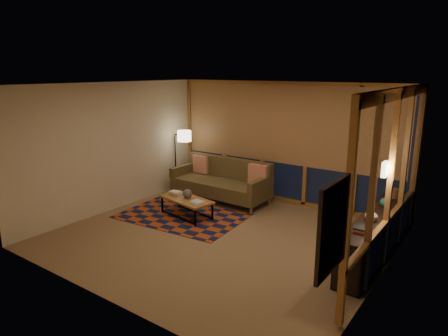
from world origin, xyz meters
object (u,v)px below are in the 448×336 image
Objects in this scene: coffee_table at (187,208)px; bookshelf at (376,234)px; floor_lamp at (175,159)px; sofa at (220,181)px.

coffee_table is 0.40× the size of bookshelf.
coffee_table is at bearing -173.03° from bookshelf.
floor_lamp is at bearing 169.96° from bookshelf.
floor_lamp reaches higher than coffee_table.
sofa is 1.49× the size of floor_lamp.
bookshelf is (3.71, -0.81, -0.10)m from sofa.
sofa is 1.48m from floor_lamp.
coffee_table is at bearing -86.54° from sofa.
floor_lamp reaches higher than bookshelf.
floor_lamp is at bearing 176.51° from sofa.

